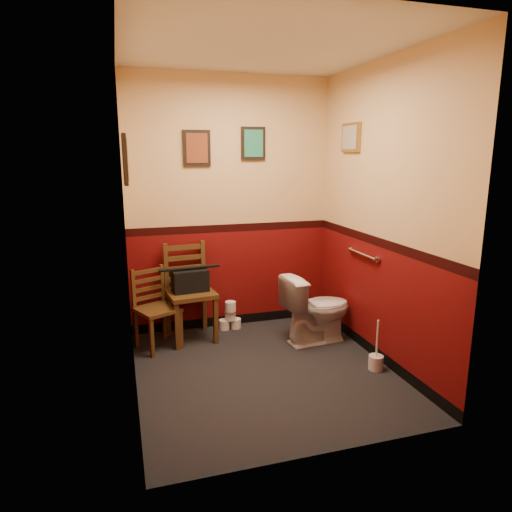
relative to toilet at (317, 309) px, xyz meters
The scene contains 17 objects.
floor 0.94m from the toilet, 145.80° to the right, with size 2.20×2.40×0.00m, color black.
ceiling 2.51m from the toilet, 145.80° to the right, with size 2.20×2.40×0.00m, color silver.
wall_back 1.42m from the toilet, 135.37° to the left, with size 2.20×2.70×0.00m, color #5C0A0A.
wall_front 2.09m from the toilet, 113.08° to the right, with size 2.20×2.70×0.00m, color #5C0A0A.
wall_left 2.13m from the toilet, 164.95° to the right, with size 2.40×2.70×0.00m, color #5C0A0A.
wall_right 1.18m from the toilet, 52.17° to the right, with size 2.40×2.70×0.00m, color #5C0A0A.
grab_bar 0.74m from the toilet, 34.41° to the right, with size 0.05×0.56×0.06m.
framed_print_back_a 2.05m from the toilet, 147.18° to the left, with size 0.28×0.04×0.36m.
framed_print_back_b 1.85m from the toilet, 124.25° to the left, with size 0.26×0.04×0.34m.
framed_print_left 2.38m from the toilet, 167.79° to the right, with size 0.04×0.30×0.38m.
framed_print_right 1.74m from the toilet, 17.11° to the left, with size 0.04×0.34×0.28m.
toilet is the anchor object (origin of this frame).
toilet_brush 0.83m from the toilet, 71.25° to the right, with size 0.13×0.13×0.47m.
chair_left 1.62m from the toilet, 167.87° to the left, with size 0.49×0.49×0.80m.
chair_right 1.32m from the toilet, 159.11° to the left, with size 0.51×0.51×1.00m.
handbag 1.32m from the toilet, 160.88° to the left, with size 0.38×0.21×0.26m.
tp_stack 0.99m from the toilet, 142.95° to the left, with size 0.25×0.15×0.32m.
Camera 1 is at (-1.15, -3.56, 1.89)m, focal length 32.00 mm.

